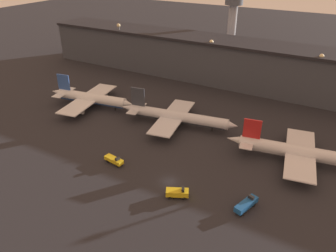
# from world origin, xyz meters

# --- Properties ---
(ground) EXTENTS (600.00, 600.00, 0.00)m
(ground) POSITION_xyz_m (0.00, 0.00, 0.00)
(ground) COLOR #26262B
(terminal_building) EXTENTS (215.90, 20.04, 19.82)m
(terminal_building) POSITION_xyz_m (0.00, 77.83, 9.97)
(terminal_building) COLOR #3D424C
(terminal_building) RESTS_ON ground
(airplane_0) EXTENTS (36.78, 31.92, 11.76)m
(airplane_0) POSITION_xyz_m (-50.38, 26.69, 3.39)
(airplane_0) COLOR white
(airplane_0) RESTS_ON ground
(airplane_1) EXTENTS (43.01, 29.58, 12.03)m
(airplane_1) POSITION_xyz_m (-13.69, 29.38, 3.26)
(airplane_1) COLOR silver
(airplane_1) RESTS_ON ground
(airplane_2) EXTENTS (46.12, 29.13, 11.36)m
(airplane_2) POSITION_xyz_m (29.92, 27.03, 3.29)
(airplane_2) COLOR silver
(airplane_2) RESTS_ON ground
(service_vehicle_0) EXTENTS (6.11, 4.54, 2.93)m
(service_vehicle_0) POSITION_xyz_m (4.75, -4.34, 1.39)
(service_vehicle_0) COLOR gold
(service_vehicle_0) RESTS_ON ground
(service_vehicle_1) EXTENTS (6.39, 2.84, 2.65)m
(service_vehicle_1) POSITION_xyz_m (-18.14, -0.46, 1.25)
(service_vehicle_1) COLOR gold
(service_vehicle_1) RESTS_ON ground
(service_vehicle_2) EXTENTS (4.14, 7.44, 2.95)m
(service_vehicle_2) POSITION_xyz_m (21.11, -0.02, 1.40)
(service_vehicle_2) COLOR #195199
(service_vehicle_2) RESTS_ON ground
(lamp_post_0) EXTENTS (1.80, 1.80, 22.79)m
(lamp_post_0) POSITION_xyz_m (-68.28, 70.75, 14.68)
(lamp_post_0) COLOR slate
(lamp_post_0) RESTS_ON ground
(lamp_post_1) EXTENTS (1.80, 1.80, 20.76)m
(lamp_post_1) POSITION_xyz_m (-18.80, 70.75, 13.54)
(lamp_post_1) COLOR slate
(lamp_post_1) RESTS_ON ground
(lamp_post_2) EXTENTS (1.80, 1.80, 20.84)m
(lamp_post_2) POSITION_xyz_m (25.40, 70.75, 13.58)
(lamp_post_2) COLOR slate
(lamp_post_2) RESTS_ON ground
(control_tower) EXTENTS (9.00, 9.00, 37.14)m
(control_tower) POSITION_xyz_m (-22.37, 106.45, 21.77)
(control_tower) COLOR #99999E
(control_tower) RESTS_ON ground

